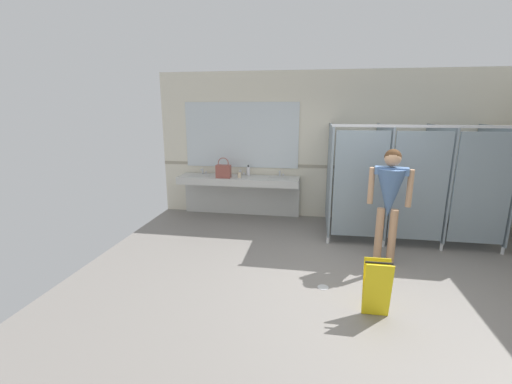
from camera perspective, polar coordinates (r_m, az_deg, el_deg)
ground_plane at (r=4.81m, az=14.05°, el=-14.42°), size 7.18×5.92×0.10m
wall_back at (r=7.01m, az=13.19°, el=7.34°), size 7.18×0.12×2.89m
wall_back_tile_band at (r=7.00m, az=13.05°, el=4.07°), size 7.18×0.01×0.06m
vanity_counter at (r=7.01m, az=-2.75°, el=0.90°), size 2.43×0.57×0.96m
mirror_panel at (r=7.06m, az=-2.48°, el=9.41°), size 2.33×0.02×1.30m
bathroom_stalls at (r=6.26m, az=24.30°, el=1.81°), size 2.70×1.46×1.95m
person_standing at (r=5.10m, az=21.31°, el=-0.12°), size 0.57×0.46×1.65m
handbag at (r=6.79m, az=-5.43°, el=3.52°), size 0.29×0.14×0.40m
soap_dispenser at (r=7.00m, az=-1.29°, el=3.52°), size 0.07×0.07×0.21m
paper_cup at (r=6.77m, az=-2.79°, el=2.81°), size 0.07×0.07×0.10m
wet_floor_sign at (r=4.01m, az=19.44°, el=-14.77°), size 0.28×0.19×0.63m
floor_drain_cover at (r=4.54m, az=11.07°, el=-15.24°), size 0.14×0.14×0.01m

